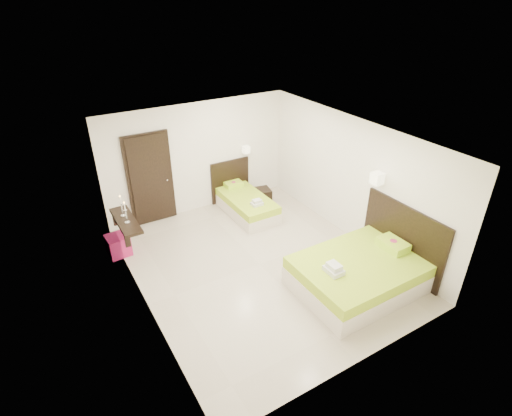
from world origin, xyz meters
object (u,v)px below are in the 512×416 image
bed_single (245,202)px  ottoman (118,245)px  bed_double (361,271)px  nightstand (261,197)px

bed_single → ottoman: size_ratio=4.08×
bed_single → bed_double: size_ratio=0.79×
bed_single → nightstand: 0.57m
bed_single → bed_double: 3.47m
bed_double → nightstand: size_ratio=4.81×
ottoman → bed_double: bearing=-42.9°
nightstand → bed_double: bearing=-80.1°
nightstand → ottoman: (-3.62, -0.35, 0.01)m
bed_double → ottoman: size_ratio=5.14×
bed_single → bed_double: (0.44, -3.44, 0.06)m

